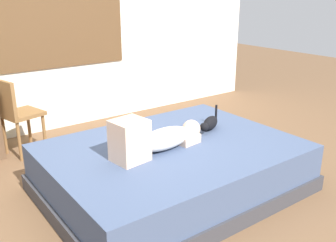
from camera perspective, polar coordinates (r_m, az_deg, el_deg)
ground_plane at (r=3.51m, az=-0.80°, el=-10.71°), size 16.00×16.00×0.00m
back_wall_with_window at (r=5.08m, az=-16.54°, el=15.02°), size 6.40×0.14×2.90m
bed at (r=3.47m, az=0.63°, el=-7.02°), size 2.21×1.66×0.44m
person_lying at (r=3.22m, az=-1.79°, el=-2.58°), size 0.94×0.37×0.34m
cat at (r=3.74m, az=6.24°, el=-0.36°), size 0.33×0.22×0.21m
chair_by_desk at (r=4.41m, az=-21.86°, el=1.39°), size 0.46×0.46×0.86m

